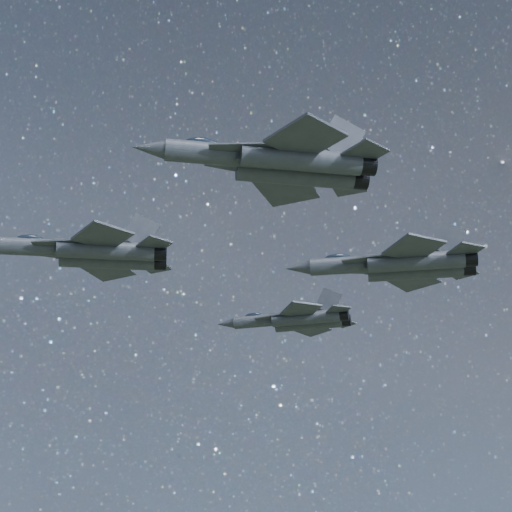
{
  "coord_description": "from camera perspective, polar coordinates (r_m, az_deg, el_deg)",
  "views": [
    {
      "loc": [
        10.63,
        -74.31,
        109.93
      ],
      "look_at": [
        3.51,
        -1.8,
        144.21
      ],
      "focal_mm": 60.0,
      "sensor_mm": 36.0,
      "label": 1
    }
  ],
  "objects": [
    {
      "name": "jet_right",
      "position": [
        62.1,
        1.51,
        6.28
      ],
      "size": [
        18.4,
        12.5,
        4.62
      ],
      "rotation": [
        0.0,
        0.0,
        0.26
      ],
      "color": "#30343C"
    },
    {
      "name": "jet_left",
      "position": [
        101.69,
        2.7,
        -4.26
      ],
      "size": [
        16.91,
        11.79,
        4.25
      ],
      "rotation": [
        0.0,
        0.0,
        -0.13
      ],
      "color": "#30343C"
    },
    {
      "name": "jet_slot",
      "position": [
        79.35,
        9.53,
        -0.55
      ],
      "size": [
        18.11,
        12.83,
        4.6
      ],
      "rotation": [
        0.0,
        0.0,
        -0.05
      ],
      "color": "#30343C"
    },
    {
      "name": "jet_lead",
      "position": [
        81.68,
        -10.93,
        0.28
      ],
      "size": [
        18.89,
        12.98,
        4.74
      ],
      "rotation": [
        0.0,
        0.0,
        0.2
      ],
      "color": "#30343C"
    }
  ]
}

